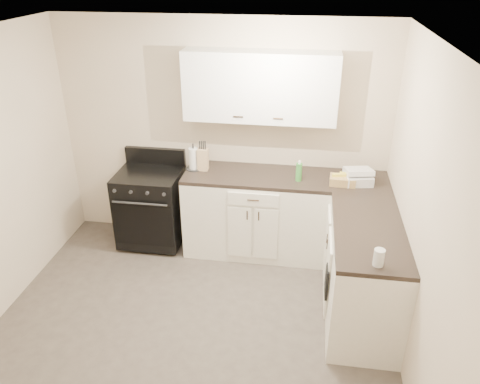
# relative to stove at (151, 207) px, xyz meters

# --- Properties ---
(floor) EXTENTS (3.60, 3.60, 0.00)m
(floor) POSITION_rel_stove_xyz_m (0.78, -1.48, -0.46)
(floor) COLOR #473F38
(floor) RESTS_ON ground
(ceiling) EXTENTS (3.60, 3.60, 0.00)m
(ceiling) POSITION_rel_stove_xyz_m (0.78, -1.48, 2.04)
(ceiling) COLOR white
(ceiling) RESTS_ON wall_back
(wall_back) EXTENTS (3.60, 0.00, 3.60)m
(wall_back) POSITION_rel_stove_xyz_m (0.78, 0.32, 0.79)
(wall_back) COLOR beige
(wall_back) RESTS_ON ground
(wall_right) EXTENTS (0.00, 3.60, 3.60)m
(wall_right) POSITION_rel_stove_xyz_m (2.58, -1.48, 0.79)
(wall_right) COLOR beige
(wall_right) RESTS_ON ground
(base_cabinets_back) EXTENTS (1.55, 0.60, 0.90)m
(base_cabinets_back) POSITION_rel_stove_xyz_m (1.20, 0.02, -0.01)
(base_cabinets_back) COLOR white
(base_cabinets_back) RESTS_ON floor
(base_cabinets_right) EXTENTS (0.60, 1.90, 0.90)m
(base_cabinets_right) POSITION_rel_stove_xyz_m (2.28, -0.63, -0.01)
(base_cabinets_right) COLOR white
(base_cabinets_right) RESTS_ON floor
(countertop_back) EXTENTS (1.55, 0.60, 0.04)m
(countertop_back) POSITION_rel_stove_xyz_m (1.20, 0.02, 0.46)
(countertop_back) COLOR black
(countertop_back) RESTS_ON base_cabinets_back
(countertop_right) EXTENTS (0.60, 1.90, 0.04)m
(countertop_right) POSITION_rel_stove_xyz_m (2.28, -0.63, 0.46)
(countertop_right) COLOR black
(countertop_right) RESTS_ON base_cabinets_right
(upper_cabinets) EXTENTS (1.55, 0.30, 0.70)m
(upper_cabinets) POSITION_rel_stove_xyz_m (1.20, 0.18, 1.38)
(upper_cabinets) COLOR white
(upper_cabinets) RESTS_ON wall_back
(stove) EXTENTS (0.70, 0.60, 0.84)m
(stove) POSITION_rel_stove_xyz_m (0.00, 0.00, 0.00)
(stove) COLOR black
(stove) RESTS_ON floor
(knife_block) EXTENTS (0.11, 0.10, 0.24)m
(knife_block) POSITION_rel_stove_xyz_m (0.61, 0.06, 0.60)
(knife_block) COLOR tan
(knife_block) RESTS_ON countertop_back
(paper_towel) EXTENTS (0.10, 0.10, 0.24)m
(paper_towel) POSITION_rel_stove_xyz_m (0.51, 0.07, 0.60)
(paper_towel) COLOR white
(paper_towel) RESTS_ON countertop_back
(soap_bottle) EXTENTS (0.07, 0.07, 0.19)m
(soap_bottle) POSITION_rel_stove_xyz_m (1.64, -0.06, 0.57)
(soap_bottle) COLOR green
(soap_bottle) RESTS_ON countertop_back
(wicker_basket) EXTENTS (0.26, 0.18, 0.09)m
(wicker_basket) POSITION_rel_stove_xyz_m (2.09, -0.08, 0.52)
(wicker_basket) COLOR tan
(wicker_basket) RESTS_ON countertop_right
(countertop_grill) EXTENTS (0.31, 0.29, 0.10)m
(countertop_grill) POSITION_rel_stove_xyz_m (2.24, -0.02, 0.53)
(countertop_grill) COLOR white
(countertop_grill) RESTS_ON countertop_right
(glass_jar) EXTENTS (0.09, 0.09, 0.14)m
(glass_jar) POSITION_rel_stove_xyz_m (2.29, -1.45, 0.55)
(glass_jar) COLOR silver
(glass_jar) RESTS_ON countertop_right
(oven_mitt_near) EXTENTS (0.02, 0.17, 0.29)m
(oven_mitt_near) POSITION_rel_stove_xyz_m (1.96, -1.09, 0.01)
(oven_mitt_near) COLOR black
(oven_mitt_near) RESTS_ON base_cabinets_right
(oven_mitt_far) EXTENTS (0.02, 0.13, 0.22)m
(oven_mitt_far) POSITION_rel_stove_xyz_m (1.96, -0.99, -0.03)
(oven_mitt_far) COLOR black
(oven_mitt_far) RESTS_ON base_cabinets_right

